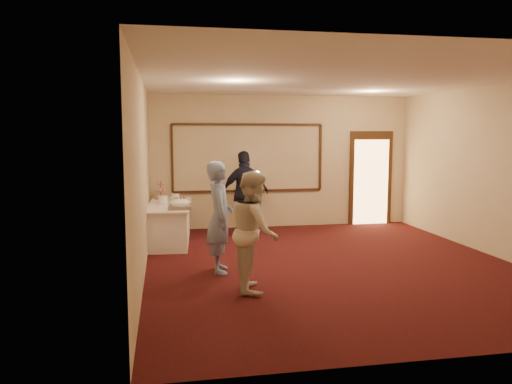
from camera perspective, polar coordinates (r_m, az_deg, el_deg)
floor at (r=8.39m, az=8.60°, el=-8.20°), size 7.00×7.00×0.00m
room_walls at (r=8.11m, az=8.85°, el=5.76°), size 6.04×7.04×3.02m
wall_molding at (r=11.30m, az=-0.90°, el=3.93°), size 3.45×0.04×1.55m
doorway at (r=12.16m, az=12.97°, el=1.51°), size 1.05×0.07×2.20m
buffet_table at (r=10.01m, az=-9.82°, el=-3.51°), size 0.97×2.17×0.77m
pavlova_tray at (r=9.21m, az=-8.69°, el=-1.41°), size 0.42×0.59×0.21m
cupcake_stand at (r=10.75m, az=-10.85°, el=0.02°), size 0.28×0.28×0.41m
plate_stack_a at (r=10.00m, az=-10.59°, el=-0.87°), size 0.19×0.19×0.16m
plate_stack_b at (r=10.38m, az=-9.20°, el=-0.60°), size 0.17×0.17×0.14m
tart at (r=9.75m, az=-8.33°, el=-1.32°), size 0.28×0.28×0.06m
man at (r=7.72m, az=-4.18°, el=-2.88°), size 0.45×0.65×1.73m
woman at (r=6.84m, az=-0.19°, el=-4.45°), size 0.70×0.86×1.65m
guest at (r=10.61m, az=-1.28°, el=-0.09°), size 1.10×0.60×1.78m
camera_flash at (r=10.31m, az=0.13°, el=2.25°), size 0.08×0.06×0.05m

